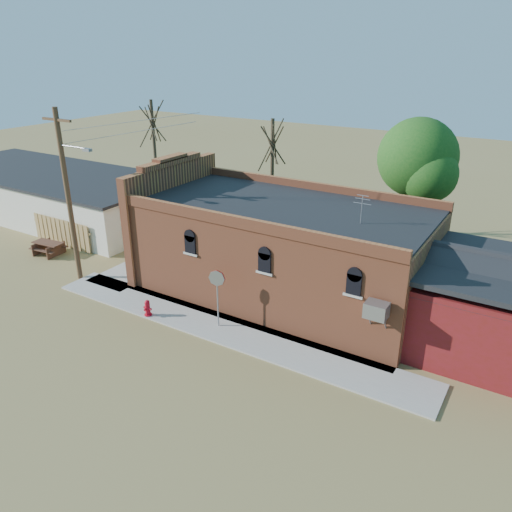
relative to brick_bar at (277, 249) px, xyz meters
The scene contains 15 objects.
ground 6.19m from the brick_bar, 106.65° to the right, with size 120.00×120.00×0.00m, color olive.
sidewalk_south 5.14m from the brick_bar, 91.78° to the right, with size 19.00×2.20×0.08m, color #9E9991.
sidewalk_west 8.28m from the brick_bar, behind, with size 2.60×10.00×0.08m, color #9E9991.
brick_bar is the anchor object (origin of this frame).
red_shed 9.86m from the brick_bar, ahead, with size 5.40×6.40×4.30m.
storage_building 20.81m from the brick_bar, behind, with size 20.40×8.40×3.17m.
wood_fence 14.61m from the brick_bar, behind, with size 5.20×0.10×1.80m, color olive, non-canonical shape.
utility_pole 10.96m from the brick_bar, 156.31° to the right, with size 3.12×0.26×9.00m.
tree_bare_near 9.54m from the brick_bar, 121.74° to the left, with size 2.80×2.80×7.65m.
tree_bare_far 18.25m from the brick_bar, 151.47° to the left, with size 2.80×2.80×8.16m.
tree_leafy 9.80m from the brick_bar, 61.44° to the left, with size 4.40×4.40×8.15m.
fire_hydrant 6.93m from the brick_bar, 124.45° to the right, with size 0.45×0.43×0.78m.
stop_sign 4.55m from the brick_bar, 95.58° to the right, with size 0.72×0.26×2.72m.
trash_barrel 7.22m from the brick_bar, behind, with size 0.59×0.59×0.91m, color navy.
picnic_table 14.55m from the brick_bar, 168.07° to the right, with size 1.99×1.58×0.78m.
Camera 1 is at (12.82, -14.68, 11.69)m, focal length 35.00 mm.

